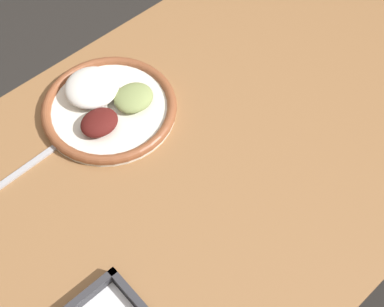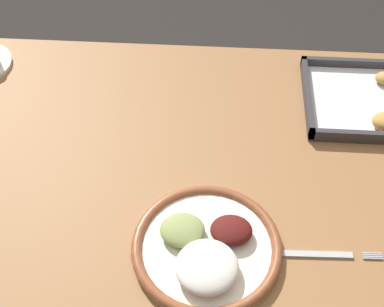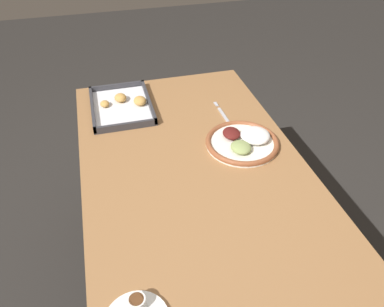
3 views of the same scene
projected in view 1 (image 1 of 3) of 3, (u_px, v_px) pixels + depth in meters
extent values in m
plane|color=#282623|center=(196.00, 288.00, 1.62)|extent=(8.00, 8.00, 0.00)
cube|color=olive|center=(198.00, 162.00, 1.03)|extent=(1.30, 0.77, 0.03)
cylinder|color=olive|center=(264.00, 51.00, 1.69)|extent=(0.06, 0.06, 0.69)
cylinder|color=white|center=(110.00, 109.00, 1.07)|extent=(0.27, 0.27, 0.01)
torus|color=brown|center=(109.00, 107.00, 1.07)|extent=(0.27, 0.27, 0.02)
ellipsoid|color=white|center=(92.00, 87.00, 1.07)|extent=(0.11, 0.11, 0.04)
ellipsoid|color=#511614|center=(99.00, 122.00, 1.03)|extent=(0.08, 0.06, 0.03)
ellipsoid|color=#8C9E5B|center=(134.00, 98.00, 1.06)|extent=(0.08, 0.07, 0.03)
cube|color=#B2B2B7|center=(36.00, 160.00, 1.01)|extent=(0.17, 0.02, 0.00)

